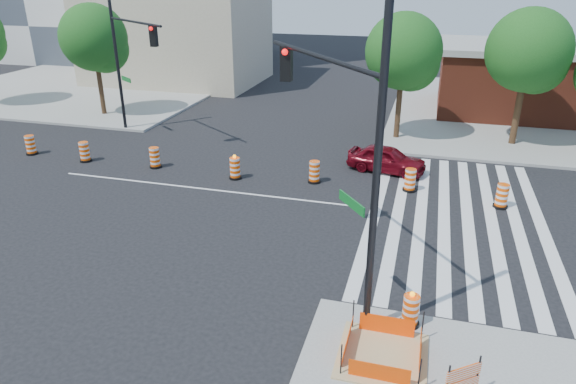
# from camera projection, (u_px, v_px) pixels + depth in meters

# --- Properties ---
(ground) EXTENTS (120.00, 120.00, 0.00)m
(ground) POSITION_uv_depth(u_px,v_px,m) (202.00, 189.00, 23.06)
(ground) COLOR black
(ground) RESTS_ON ground
(sidewalk_ne) EXTENTS (22.00, 22.00, 0.15)m
(sidewalk_ne) POSITION_uv_depth(u_px,v_px,m) (560.00, 115.00, 34.48)
(sidewalk_ne) COLOR gray
(sidewalk_ne) RESTS_ON ground
(sidewalk_nw) EXTENTS (22.00, 22.00, 0.15)m
(sidewalk_nw) POSITION_uv_depth(u_px,v_px,m) (95.00, 85.00, 43.39)
(sidewalk_nw) COLOR gray
(sidewalk_nw) RESTS_ON ground
(crosswalk_east) EXTENTS (6.75, 13.50, 0.01)m
(crosswalk_east) POSITION_uv_depth(u_px,v_px,m) (456.00, 218.00, 20.35)
(crosswalk_east) COLOR silver
(crosswalk_east) RESTS_ON ground
(lane_centerline) EXTENTS (14.00, 0.12, 0.01)m
(lane_centerline) POSITION_uv_depth(u_px,v_px,m) (202.00, 189.00, 23.06)
(lane_centerline) COLOR silver
(lane_centerline) RESTS_ON ground
(excavation_pit) EXTENTS (2.20, 2.20, 0.90)m
(excavation_pit) POSITION_uv_depth(u_px,v_px,m) (383.00, 354.00, 12.79)
(excavation_pit) COLOR tan
(excavation_pit) RESTS_ON ground
(brick_storefront) EXTENTS (16.50, 8.50, 4.60)m
(brick_storefront) POSITION_uv_depth(u_px,v_px,m) (567.00, 82.00, 33.59)
(brick_storefront) COLOR maroon
(brick_storefront) RESTS_ON ground
(beige_midrise) EXTENTS (14.00, 10.00, 10.00)m
(beige_midrise) POSITION_uv_depth(u_px,v_px,m) (176.00, 22.00, 43.48)
(beige_midrise) COLOR tan
(beige_midrise) RESTS_ON ground
(red_coupe) EXTENTS (3.98, 2.21, 1.28)m
(red_coupe) POSITION_uv_depth(u_px,v_px,m) (387.00, 159.00, 24.81)
(red_coupe) COLOR #610812
(red_coupe) RESTS_ON ground
(signal_pole_se) EXTENTS (4.19, 5.24, 8.68)m
(signal_pole_se) POSITION_uv_depth(u_px,v_px,m) (341.00, 126.00, 13.34)
(signal_pole_se) COLOR black
(signal_pole_se) RESTS_ON ground
(signal_pole_nw) EXTENTS (5.18, 3.74, 8.26)m
(signal_pole_nw) POSITION_uv_depth(u_px,v_px,m) (127.00, 48.00, 28.33)
(signal_pole_nw) COLOR black
(signal_pole_nw) RESTS_ON ground
(pit_drum) EXTENTS (0.54, 0.54, 1.07)m
(pit_drum) POSITION_uv_depth(u_px,v_px,m) (410.00, 311.00, 13.80)
(pit_drum) COLOR black
(pit_drum) RESTS_ON ground
(barricade) EXTENTS (0.76, 0.59, 1.08)m
(barricade) POSITION_uv_depth(u_px,v_px,m) (463.00, 378.00, 11.34)
(barricade) COLOR #FF5005
(barricade) RESTS_ON ground
(tree_north_b) EXTENTS (4.24, 4.24, 7.21)m
(tree_north_b) POSITION_uv_depth(u_px,v_px,m) (95.00, 41.00, 32.76)
(tree_north_b) COLOR #382314
(tree_north_b) RESTS_ON ground
(tree_north_c) EXTENTS (4.16, 4.16, 7.08)m
(tree_north_c) POSITION_uv_depth(u_px,v_px,m) (404.00, 56.00, 27.94)
(tree_north_c) COLOR #382314
(tree_north_c) RESTS_ON ground
(tree_north_d) EXTENTS (4.34, 4.34, 7.38)m
(tree_north_d) POSITION_uv_depth(u_px,v_px,m) (529.00, 55.00, 26.78)
(tree_north_d) COLOR #382314
(tree_north_d) RESTS_ON ground
(median_drum_0) EXTENTS (0.60, 0.60, 1.02)m
(median_drum_0) POSITION_uv_depth(u_px,v_px,m) (31.00, 146.00, 27.19)
(median_drum_0) COLOR black
(median_drum_0) RESTS_ON ground
(median_drum_1) EXTENTS (0.60, 0.60, 1.02)m
(median_drum_1) POSITION_uv_depth(u_px,v_px,m) (85.00, 152.00, 26.18)
(median_drum_1) COLOR black
(median_drum_1) RESTS_ON ground
(median_drum_2) EXTENTS (0.60, 0.60, 1.02)m
(median_drum_2) POSITION_uv_depth(u_px,v_px,m) (155.00, 158.00, 25.37)
(median_drum_2) COLOR black
(median_drum_2) RESTS_ON ground
(median_drum_3) EXTENTS (0.60, 0.60, 1.18)m
(median_drum_3) POSITION_uv_depth(u_px,v_px,m) (235.00, 169.00, 24.00)
(median_drum_3) COLOR black
(median_drum_3) RESTS_ON ground
(median_drum_4) EXTENTS (0.60, 0.60, 1.02)m
(median_drum_4) POSITION_uv_depth(u_px,v_px,m) (314.00, 173.00, 23.58)
(median_drum_4) COLOR black
(median_drum_4) RESTS_ON ground
(median_drum_5) EXTENTS (0.60, 0.60, 1.02)m
(median_drum_5) POSITION_uv_depth(u_px,v_px,m) (410.00, 181.00, 22.66)
(median_drum_5) COLOR black
(median_drum_5) RESTS_ON ground
(median_drum_6) EXTENTS (0.60, 0.60, 1.02)m
(median_drum_6) POSITION_uv_depth(u_px,v_px,m) (502.00, 197.00, 21.06)
(median_drum_6) COLOR black
(median_drum_6) RESTS_ON ground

